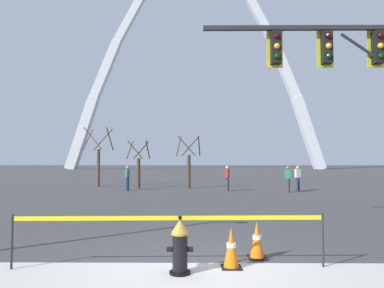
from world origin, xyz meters
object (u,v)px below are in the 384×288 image
at_px(fire_hydrant, 180,247).
at_px(pedestrian_near_trees, 298,178).
at_px(pedestrian_walking_left, 288,179).
at_px(monument_arch, 195,73).
at_px(pedestrian_walking_right, 127,178).
at_px(traffic_signal_gantry, 366,76).
at_px(traffic_cone_by_hydrant, 257,240).
at_px(pedestrian_standing_center, 227,178).
at_px(traffic_cone_mid_sidewalk, 231,248).

distance_m(fire_hydrant, pedestrian_near_trees, 17.00).
bearing_deg(pedestrian_walking_left, monument_arch, 96.23).
xyz_separation_m(monument_arch, pedestrian_near_trees, (6.55, -50.98, -20.08)).
xyz_separation_m(fire_hydrant, pedestrian_walking_left, (5.89, 14.66, 0.35)).
xyz_separation_m(pedestrian_walking_right, pedestrian_near_trees, (10.85, -0.15, 0.00)).
distance_m(traffic_signal_gantry, monument_arch, 65.61).
bearing_deg(traffic_cone_by_hydrant, pedestrian_walking_left, 72.23).
bearing_deg(pedestrian_walking_right, pedestrian_walking_left, -6.21).
relative_size(fire_hydrant, pedestrian_standing_center, 0.62).
height_order(pedestrian_standing_center, pedestrian_walking_right, same).
bearing_deg(traffic_cone_mid_sidewalk, pedestrian_near_trees, 69.01).
distance_m(monument_arch, pedestrian_standing_center, 54.85).
height_order(fire_hydrant, pedestrian_near_trees, pedestrian_near_trees).
bearing_deg(pedestrian_standing_center, pedestrian_walking_right, 178.44).
xyz_separation_m(traffic_cone_mid_sidewalk, monument_arch, (-0.69, 66.25, 20.54)).
xyz_separation_m(fire_hydrant, traffic_cone_by_hydrant, (1.50, 0.94, -0.11)).
relative_size(traffic_cone_by_hydrant, monument_arch, 0.01).
xyz_separation_m(fire_hydrant, pedestrian_walking_right, (-4.07, 15.74, 0.35)).
bearing_deg(pedestrian_walking_right, fire_hydrant, -75.50).
relative_size(traffic_cone_by_hydrant, pedestrian_walking_right, 0.46).
bearing_deg(pedestrian_standing_center, pedestrian_near_trees, 0.27).
bearing_deg(traffic_signal_gantry, pedestrian_walking_right, 125.88).
relative_size(traffic_cone_by_hydrant, pedestrian_walking_left, 0.46).
bearing_deg(pedestrian_walking_left, pedestrian_walking_right, 173.79).
relative_size(traffic_signal_gantry, pedestrian_walking_right, 4.04).
relative_size(traffic_cone_by_hydrant, traffic_cone_mid_sidewalk, 1.00).
bearing_deg(traffic_signal_gantry, traffic_cone_mid_sidewalk, -143.64).
height_order(traffic_signal_gantry, monument_arch, monument_arch).
distance_m(traffic_cone_mid_sidewalk, pedestrian_walking_left, 15.19).
xyz_separation_m(fire_hydrant, traffic_signal_gantry, (4.94, 3.28, 3.80)).
bearing_deg(pedestrian_walking_left, pedestrian_near_trees, 46.64).
bearing_deg(pedestrian_near_trees, monument_arch, 97.32).
bearing_deg(pedestrian_walking_right, monument_arch, 85.17).
distance_m(traffic_cone_mid_sidewalk, traffic_signal_gantry, 6.35).
bearing_deg(monument_arch, fire_hydrant, -90.19).
height_order(fire_hydrant, pedestrian_standing_center, pedestrian_standing_center).
height_order(monument_arch, pedestrian_standing_center, monument_arch).
xyz_separation_m(traffic_signal_gantry, pedestrian_walking_right, (-9.01, 12.46, -3.45)).
height_order(traffic_signal_gantry, pedestrian_walking_right, traffic_signal_gantry).
relative_size(traffic_cone_mid_sidewalk, monument_arch, 0.01).
bearing_deg(monument_arch, pedestrian_standing_center, -87.67).
xyz_separation_m(traffic_signal_gantry, pedestrian_walking_left, (0.95, 11.38, -3.45)).
height_order(fire_hydrant, monument_arch, monument_arch).
relative_size(fire_hydrant, traffic_cone_by_hydrant, 1.36).
height_order(traffic_signal_gantry, pedestrian_standing_center, traffic_signal_gantry).
bearing_deg(pedestrian_near_trees, traffic_signal_gantry, -98.47).
bearing_deg(monument_arch, traffic_signal_gantry, -85.74).
xyz_separation_m(traffic_cone_mid_sidewalk, pedestrian_walking_right, (-4.99, 15.43, 0.46)).
xyz_separation_m(pedestrian_standing_center, pedestrian_near_trees, (4.47, 0.02, 0.00)).
height_order(traffic_cone_by_hydrant, pedestrian_walking_right, pedestrian_walking_right).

